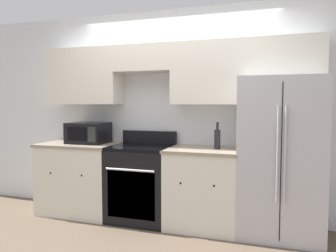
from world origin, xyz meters
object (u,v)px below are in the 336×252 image
at_px(bottle, 217,138).
at_px(refrigerator, 280,157).
at_px(oven_range, 141,182).
at_px(microwave, 88,133).

bearing_deg(bottle, refrigerator, 1.37).
relative_size(oven_range, refrigerator, 0.63).
height_order(oven_range, refrigerator, refrigerator).
xyz_separation_m(oven_range, bottle, (0.92, 0.05, 0.57)).
relative_size(refrigerator, bottle, 5.63).
distance_m(oven_range, bottle, 1.08).
xyz_separation_m(oven_range, refrigerator, (1.60, 0.06, 0.39)).
bearing_deg(refrigerator, bottle, -178.63).
distance_m(refrigerator, bottle, 0.71).
distance_m(microwave, bottle, 1.68).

